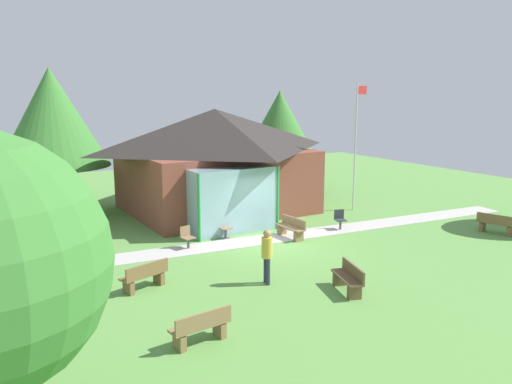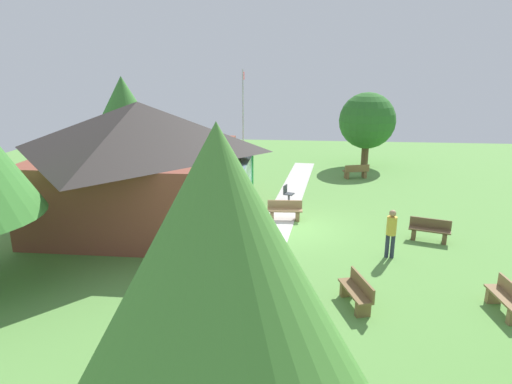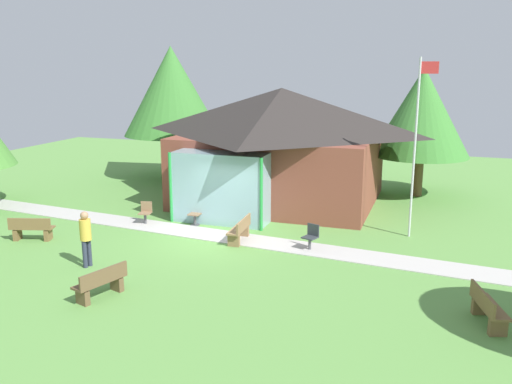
# 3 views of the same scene
# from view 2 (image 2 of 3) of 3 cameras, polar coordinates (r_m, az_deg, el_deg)

# --- Properties ---
(ground_plane) EXTENTS (44.00, 44.00, 0.00)m
(ground_plane) POSITION_cam_2_polar(r_m,az_deg,el_deg) (18.49, 4.15, -4.52)
(ground_plane) COLOR #609947
(pavilion) EXTENTS (9.23, 8.71, 5.03)m
(pavilion) POSITION_cam_2_polar(r_m,az_deg,el_deg) (19.39, -14.18, 4.07)
(pavilion) COLOR brown
(pavilion) RESTS_ON ground_plane
(footpath) EXTENTS (24.95, 3.76, 0.03)m
(footpath) POSITION_cam_2_polar(r_m,az_deg,el_deg) (18.50, 2.69, -4.43)
(footpath) COLOR #BCB7B2
(footpath) RESTS_ON ground_plane
(flagpole) EXTENTS (0.64, 0.08, 6.27)m
(flagpole) POSITION_cam_2_polar(r_m,az_deg,el_deg) (24.17, -1.65, 8.79)
(flagpole) COLOR silver
(flagpole) RESTS_ON ground_plane
(bench_lawn_far_right) EXTENTS (0.85, 1.56, 0.84)m
(bench_lawn_far_right) POSITION_cam_2_polar(r_m,az_deg,el_deg) (26.83, 12.73, 2.56)
(bench_lawn_far_right) COLOR brown
(bench_lawn_far_right) RESTS_ON ground_plane
(bench_front_left) EXTENTS (1.54, 0.59, 0.84)m
(bench_front_left) POSITION_cam_2_polar(r_m,az_deg,el_deg) (14.00, 29.56, -11.95)
(bench_front_left) COLOR olive
(bench_front_left) RESTS_ON ground_plane
(bench_front_center) EXTENTS (0.87, 1.56, 0.84)m
(bench_front_center) POSITION_cam_2_polar(r_m,az_deg,el_deg) (18.19, 21.41, -4.64)
(bench_front_center) COLOR brown
(bench_front_center) RESTS_ON ground_plane
(bench_rear_near_path) EXTENTS (0.53, 1.52, 0.84)m
(bench_rear_near_path) POSITION_cam_2_polar(r_m,az_deg,el_deg) (19.21, 3.72, -2.44)
(bench_rear_near_path) COLOR olive
(bench_rear_near_path) RESTS_ON ground_plane
(bench_mid_left) EXTENTS (1.56, 0.85, 0.84)m
(bench_mid_left) POSITION_cam_2_polar(r_m,az_deg,el_deg) (12.92, 12.83, -12.47)
(bench_mid_left) COLOR brown
(bench_mid_left) RESTS_ON ground_plane
(patio_chair_west) EXTENTS (0.52, 0.52, 0.86)m
(patio_chair_west) POSITION_cam_2_polar(r_m,az_deg,el_deg) (15.32, -0.02, -7.28)
(patio_chair_west) COLOR #8C6B4C
(patio_chair_west) RESTS_ON ground_plane
(patio_chair_lawn_spare) EXTENTS (0.56, 0.56, 0.86)m
(patio_chair_lawn_spare) POSITION_cam_2_polar(r_m,az_deg,el_deg) (21.62, 4.09, -0.29)
(patio_chair_lawn_spare) COLOR #33383D
(patio_chair_lawn_spare) RESTS_ON ground_plane
(patio_chair_porch_left) EXTENTS (0.44, 0.44, 0.86)m
(patio_chair_porch_left) POSITION_cam_2_polar(r_m,az_deg,el_deg) (17.11, -1.11, -4.73)
(patio_chair_porch_left) COLOR #8C6B4C
(patio_chair_porch_left) RESTS_ON ground_plane
(visitor_strolling_lawn) EXTENTS (0.34, 0.34, 1.74)m
(visitor_strolling_lawn) POSITION_cam_2_polar(r_m,az_deg,el_deg) (15.97, 16.99, -4.68)
(visitor_strolling_lawn) COLOR #2D3347
(visitor_strolling_lawn) RESTS_ON ground_plane
(tree_west_hedge) EXTENTS (4.44, 4.44, 5.82)m
(tree_west_hedge) POSITION_cam_2_polar(r_m,az_deg,el_deg) (6.14, -4.70, -9.96)
(tree_west_hedge) COLOR brown
(tree_west_hedge) RESTS_ON ground_plane
(tree_far_east) EXTENTS (3.63, 3.63, 4.81)m
(tree_far_east) POSITION_cam_2_polar(r_m,az_deg,el_deg) (29.97, 14.10, 8.86)
(tree_far_east) COLOR brown
(tree_far_east) RESTS_ON ground_plane
(tree_behind_pavilion_right) EXTENTS (4.45, 4.45, 5.91)m
(tree_behind_pavilion_right) POSITION_cam_2_polar(r_m,az_deg,el_deg) (25.69, -16.64, 9.60)
(tree_behind_pavilion_right) COLOR brown
(tree_behind_pavilion_right) RESTS_ON ground_plane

